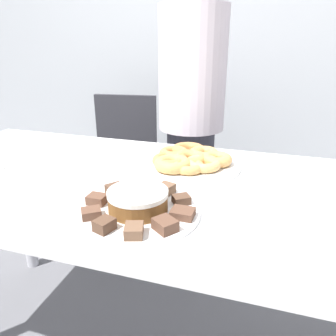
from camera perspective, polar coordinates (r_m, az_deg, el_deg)
wall_back at (r=2.42m, az=10.01°, el=23.74°), size 8.00×0.05×2.60m
table at (r=1.08m, az=-3.30°, el=-6.75°), size 1.81×0.80×0.77m
person_standing at (r=1.75m, az=4.07°, el=9.06°), size 0.34×0.34×1.56m
office_chair_left at (r=2.10m, az=-8.04°, el=-0.73°), size 0.50×0.50×0.87m
plate_cake at (r=0.86m, az=-5.19°, el=-7.55°), size 0.32×0.32×0.01m
plate_donuts at (r=1.16m, az=3.79°, el=0.52°), size 0.36×0.36×0.01m
frosted_cake at (r=0.84m, az=-5.26°, el=-5.63°), size 0.16×0.16×0.05m
lamington_0 at (r=0.84m, az=-13.22°, el=-7.66°), size 0.06×0.06×0.02m
lamington_1 at (r=0.78m, az=-11.02°, el=-9.69°), size 0.05×0.05×0.03m
lamington_2 at (r=0.75m, az=-5.96°, el=-10.79°), size 0.05×0.06×0.03m
lamington_3 at (r=0.76m, az=-0.51°, el=-9.86°), size 0.07×0.07×0.03m
lamington_4 at (r=0.82m, az=2.56°, el=-7.88°), size 0.06×0.05×0.02m
lamington_5 at (r=0.88m, az=2.34°, el=-5.49°), size 0.06×0.06×0.02m
lamington_6 at (r=0.93m, az=-0.47°, el=-3.70°), size 0.06×0.06×0.03m
lamington_7 at (r=0.96m, az=-4.66°, el=-3.19°), size 0.06×0.06×0.02m
lamington_8 at (r=0.94m, az=-8.99°, el=-3.75°), size 0.07×0.07×0.02m
lamington_9 at (r=0.90m, az=-12.25°, el=-5.34°), size 0.05×0.04×0.02m
donut_0 at (r=1.16m, az=3.82°, el=1.58°), size 0.12×0.12×0.04m
donut_1 at (r=1.09m, az=3.49°, el=0.28°), size 0.11×0.11×0.03m
donut_2 at (r=1.12m, az=6.12°, el=0.76°), size 0.13×0.13×0.03m
donut_3 at (r=1.16m, az=8.45°, el=1.51°), size 0.11×0.11×0.04m
donut_4 at (r=1.21m, az=6.27°, el=2.48°), size 0.11×0.11×0.04m
donut_5 at (r=1.25m, az=3.53°, el=3.13°), size 0.13×0.13×0.03m
donut_6 at (r=1.21m, az=1.03°, el=2.60°), size 0.11×0.11×0.04m
donut_7 at (r=1.14m, az=0.33°, el=1.36°), size 0.13×0.13×0.03m
donut_8 at (r=1.10m, az=0.82°, el=0.68°), size 0.13×0.13×0.04m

